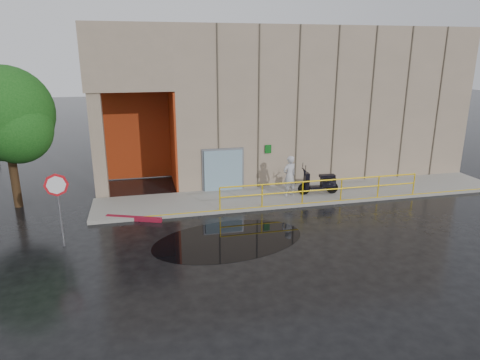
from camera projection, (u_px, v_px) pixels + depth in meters
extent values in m
plane|color=black|center=(249.00, 241.00, 15.81)|extent=(120.00, 120.00, 0.00)
cube|color=gray|center=(305.00, 194.00, 20.87)|extent=(20.00, 3.00, 0.15)
cube|color=gray|center=(299.00, 99.00, 26.26)|extent=(16.00, 10.00, 8.00)
cube|color=gray|center=(129.00, 57.00, 23.34)|extent=(4.00, 10.00, 3.00)
cube|color=gray|center=(98.00, 147.00, 19.83)|extent=(0.60, 0.60, 5.00)
cube|color=#9F290E|center=(134.00, 134.00, 23.08)|extent=(3.80, 0.15, 4.90)
cube|color=#9F290E|center=(173.00, 138.00, 21.88)|extent=(0.10, 3.50, 4.90)
cube|color=#819BB0|center=(223.00, 170.00, 21.01)|extent=(1.90, 0.10, 2.00)
cube|color=slate|center=(223.00, 170.00, 21.09)|extent=(2.10, 0.06, 2.20)
cube|color=#0C5614|center=(268.00, 149.00, 21.31)|extent=(0.32, 0.04, 0.42)
cylinder|color=yellow|center=(323.00, 180.00, 19.36)|extent=(9.50, 0.06, 0.06)
cylinder|color=yellow|center=(322.00, 190.00, 19.49)|extent=(9.50, 0.06, 0.06)
imported|color=#B9B9BF|center=(289.00, 176.00, 20.18)|extent=(0.82, 0.66, 1.95)
cylinder|color=black|center=(304.00, 189.00, 20.52)|extent=(0.57, 0.17, 0.56)
cylinder|color=black|center=(332.00, 188.00, 20.70)|extent=(0.57, 0.17, 0.56)
cylinder|color=slate|center=(60.00, 215.00, 15.08)|extent=(0.08, 0.08, 2.37)
cylinder|color=red|center=(56.00, 185.00, 14.73)|extent=(0.82, 0.13, 0.82)
cylinder|color=white|center=(56.00, 185.00, 14.71)|extent=(0.64, 0.08, 0.65)
cube|color=maroon|center=(134.00, 218.00, 17.76)|extent=(2.29, 1.08, 0.18)
cube|color=black|center=(229.00, 240.00, 15.93)|extent=(6.32, 4.51, 0.01)
cylinder|color=black|center=(14.00, 175.00, 19.00)|extent=(0.36, 0.36, 2.98)
sphere|color=#1C5F1D|center=(5.00, 114.00, 18.23)|extent=(4.10, 4.10, 4.10)
sphere|color=#1C5F1D|center=(18.00, 130.00, 17.97)|extent=(2.87, 2.87, 2.87)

